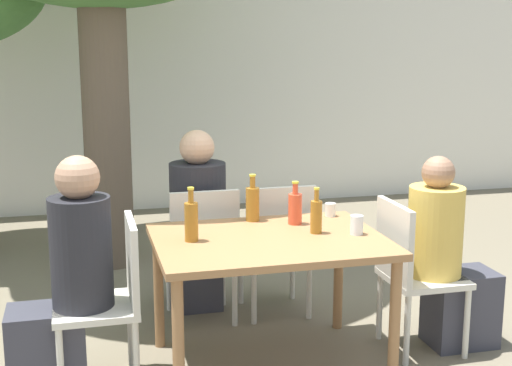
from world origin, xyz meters
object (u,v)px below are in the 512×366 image
Objects in this scene: dining_table_front at (269,253)px; amber_bottle_1 at (252,203)px; amber_bottle_0 at (316,216)px; patio_chair_1 at (411,267)px; patio_chair_2 at (202,247)px; patio_chair_0 at (112,293)px; drinking_glass_1 at (330,210)px; person_seated_0 at (66,287)px; person_seated_1 at (447,264)px; person_seated_2 at (196,230)px; amber_bottle_3 at (191,220)px; drinking_glass_0 at (357,225)px; soda_bottle_2 at (295,208)px; patio_chair_3 at (278,241)px.

amber_bottle_1 reaches higher than dining_table_front.
patio_chair_1 is at bearing -2.66° from amber_bottle_0.
patio_chair_2 is (-1.12, 0.71, 0.00)m from patio_chair_1.
dining_table_front is at bearing 90.00° from patio_chair_0.
drinking_glass_1 is (-0.38, 0.37, 0.28)m from patio_chair_1.
person_seated_0 reaches higher than person_seated_1.
patio_chair_0 is at bearing -156.15° from amber_bottle_1.
person_seated_2 is 0.97m from drinking_glass_1.
amber_bottle_3 is 0.93m from drinking_glass_0.
dining_table_front is 0.43m from amber_bottle_1.
amber_bottle_0 is at bearing -121.60° from drinking_glass_1.
person_seated_0 is 4.23× the size of amber_bottle_3.
drinking_glass_0 is (0.50, -0.05, 0.14)m from dining_table_front.
patio_chair_1 is 0.72× the size of person_seated_2.
amber_bottle_1 is 0.26m from soda_bottle_2.
dining_table_front is 1.39× the size of patio_chair_2.
person_seated_1 reaches higher than amber_bottle_3.
person_seated_0 is 1.20m from amber_bottle_1.
person_seated_0 is at bearing -180.00° from dining_table_front.
person_seated_0 reaches higher than drinking_glass_1.
amber_bottle_3 is at bearing -141.40° from amber_bottle_1.
patio_chair_1 is at bearing 140.14° from person_seated_2.
amber_bottle_1 is 0.55m from amber_bottle_3.
patio_chair_2 is at bearing 128.16° from amber_bottle_0.
patio_chair_3 is 1.11m from person_seated_1.
patio_chair_2 is 0.77× the size of person_seated_1.
patio_chair_1 is at bearing 8.22° from drinking_glass_0.
patio_chair_2 is 0.54m from amber_bottle_1.
patio_chair_1 reaches higher than drinking_glass_0.
drinking_glass_0 is (0.75, -0.99, 0.24)m from person_seated_2.
amber_bottle_1 is (-1.11, 0.38, 0.35)m from person_seated_1.
patio_chair_1 is at bearing 0.00° from dining_table_front.
person_seated_1 is 0.68m from drinking_glass_0.
person_seated_1 is 1.23m from amber_bottle_1.
person_seated_2 is at bearing 142.86° from drinking_glass_1.
patio_chair_1 reaches higher than dining_table_front.
soda_bottle_2 is 2.37× the size of drinking_glass_0.
amber_bottle_1 reaches higher than patio_chair_2.
drinking_glass_0 is (0.24, -0.76, 0.30)m from patio_chair_3.
drinking_glass_0 is (0.75, -0.76, 0.30)m from patio_chair_2.
person_seated_1 is (0.85, -0.71, 0.00)m from patio_chair_3.
dining_table_front is 4.82× the size of amber_bottle_0.
person_seated_0 is (-1.10, -0.00, -0.10)m from dining_table_front.
person_seated_2 is (-0.25, 0.94, -0.10)m from dining_table_front.
patio_chair_0 is at bearing 49.14° from patio_chair_2.
patio_chair_2 and patio_chair_3 have the same top height.
patio_chair_3 is 0.72× the size of person_seated_2.
drinking_glass_0 is (0.21, -0.08, -0.05)m from amber_bottle_0.
patio_chair_2 is 0.78m from amber_bottle_3.
person_seated_0 is at bearing -160.77° from amber_bottle_1.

